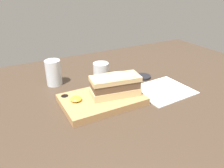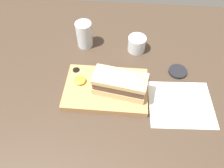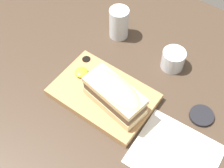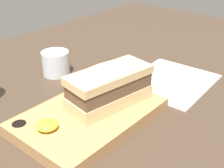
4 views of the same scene
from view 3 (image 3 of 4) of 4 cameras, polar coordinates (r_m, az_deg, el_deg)
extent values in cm
cube|color=#423326|center=(89.95, -3.05, -5.85)|extent=(178.72, 124.27, 2.00)
cube|color=tan|center=(90.95, -1.58, -2.00)|extent=(28.92, 19.07, 2.50)
cylinder|color=black|center=(98.15, -4.69, 4.33)|extent=(2.67, 2.67, 1.25)
cube|color=#DBBC84|center=(86.63, 0.46, -3.10)|extent=(18.64, 10.49, 2.84)
cube|color=brown|center=(84.25, 0.47, -2.07)|extent=(17.90, 10.07, 2.84)
cube|color=#DBBC84|center=(82.36, 0.48, -1.20)|extent=(18.64, 10.49, 1.70)
ellipsoid|color=#DBBC84|center=(81.77, 0.49, -0.93)|extent=(18.27, 10.28, 2.55)
ellipsoid|color=yellow|center=(93.62, -5.64, 2.15)|extent=(3.99, 3.99, 1.60)
cylinder|color=silver|center=(104.22, 1.28, 11.08)|extent=(6.45, 6.45, 10.83)
cylinder|color=silver|center=(106.15, 1.25, 9.99)|extent=(5.68, 5.68, 4.87)
cylinder|color=silver|center=(98.34, 11.11, 4.43)|extent=(7.18, 7.18, 6.25)
cylinder|color=#470A14|center=(98.80, 11.05, 4.20)|extent=(6.47, 6.47, 4.63)
cube|color=white|center=(84.95, 11.42, -12.55)|extent=(22.50, 19.71, 0.40)
cylinder|color=black|center=(91.67, 16.06, -5.60)|extent=(6.91, 6.91, 1.02)
camera|label=1|loc=(0.75, -58.23, -5.36)|focal=35.00mm
camera|label=2|loc=(0.30, -54.90, 1.36)|focal=35.00mm
camera|label=4|loc=(0.80, -43.54, 7.20)|focal=50.00mm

